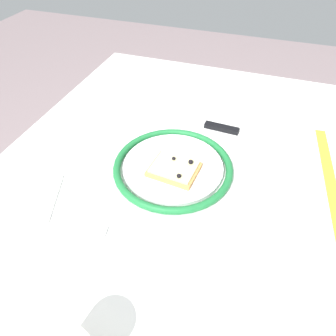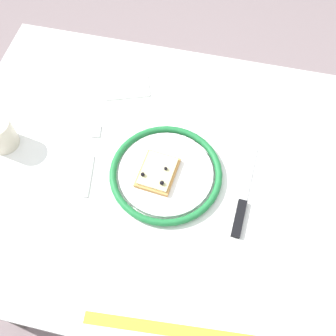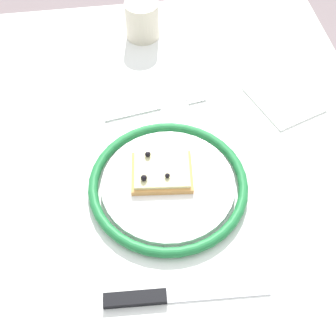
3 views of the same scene
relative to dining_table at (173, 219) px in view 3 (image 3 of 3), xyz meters
The scene contains 8 objects.
ground_plane 0.65m from the dining_table, ahead, with size 6.00×6.00×0.00m, color gray.
dining_table is the anchor object (origin of this frame).
plate 0.12m from the dining_table, 89.92° to the right, with size 0.27×0.27×0.02m.
pizza_slice_near 0.13m from the dining_table, 135.58° to the right, with size 0.09×0.11×0.03m.
knife 0.22m from the dining_table, 14.80° to the right, with size 0.03×0.24×0.01m.
fork 0.22m from the dining_table, behind, with size 0.05×0.20×0.00m.
cup 0.44m from the dining_table, behind, with size 0.07×0.07×0.08m, color beige.
napkin 0.32m from the dining_table, 125.41° to the left, with size 0.13×0.11×0.00m, color white.
Camera 3 is at (0.41, -0.07, 1.38)m, focal length 47.36 mm.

